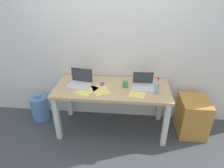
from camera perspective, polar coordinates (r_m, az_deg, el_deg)
ground_plane at (r=3.20m, az=0.00°, el=-12.55°), size 8.00×8.00×0.00m
back_wall at (r=2.95m, az=0.78°, el=12.67°), size 5.20×0.08×2.60m
desk at (r=2.83m, az=0.00°, el=-2.76°), size 1.63×0.71×0.74m
laptop_left at (r=2.86m, az=-9.23°, el=0.66°), size 0.35×0.28×0.23m
laptop_right at (r=2.79m, az=9.08°, el=-0.14°), size 0.29×0.26×0.20m
beer_bottle at (r=2.64m, az=13.02°, el=-1.08°), size 0.06×0.06×0.23m
computer_mouse at (r=2.84m, az=-2.89°, el=0.10°), size 0.08×0.11×0.03m
coffee_mug at (r=2.76m, az=3.90°, el=-0.02°), size 0.08×0.08×0.09m
paper_yellow_folder at (r=2.71m, az=-3.33°, el=-1.66°), size 0.31×0.36×0.00m
paper_sheet_front_left at (r=2.72m, az=-7.30°, el=-1.81°), size 0.32×0.36×0.00m
paper_sheet_front_right at (r=2.67m, az=7.61°, el=-2.38°), size 0.26×0.33×0.00m
water_cooler_jug at (r=3.48m, az=-20.20°, el=-6.50°), size 0.28×0.28×0.46m
filing_cabinet at (r=3.19m, az=22.33°, el=-8.67°), size 0.40×0.48×0.57m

